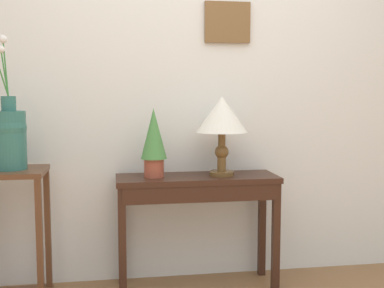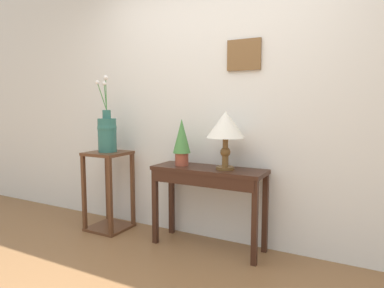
% 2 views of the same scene
% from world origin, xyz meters
% --- Properties ---
extents(back_wall_with_art, '(9.00, 0.13, 2.80)m').
position_xyz_m(back_wall_with_art, '(0.00, 1.52, 1.40)').
color(back_wall_with_art, silver).
rests_on(back_wall_with_art, ground).
extents(console_table, '(1.02, 0.35, 0.73)m').
position_xyz_m(console_table, '(0.01, 1.24, 0.61)').
color(console_table, '#381E14').
rests_on(console_table, ground).
extents(table_lamp, '(0.33, 0.33, 0.50)m').
position_xyz_m(table_lamp, '(0.16, 1.26, 1.10)').
color(table_lamp, brown).
rests_on(table_lamp, console_table).
extents(potted_plant_on_console, '(0.16, 0.16, 0.43)m').
position_xyz_m(potted_plant_on_console, '(-0.27, 1.26, 0.97)').
color(potted_plant_on_console, '#9E4733').
rests_on(potted_plant_on_console, console_table).
extents(pedestal_stand_left, '(0.39, 0.39, 0.81)m').
position_xyz_m(pedestal_stand_left, '(-1.11, 1.19, 0.41)').
color(pedestal_stand_left, '#56331E').
rests_on(pedestal_stand_left, ground).
extents(flower_vase_tall, '(0.20, 0.20, 0.77)m').
position_xyz_m(flower_vase_tall, '(-1.11, 1.19, 1.03)').
color(flower_vase_tall, '#2D665B').
rests_on(flower_vase_tall, pedestal_stand_left).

